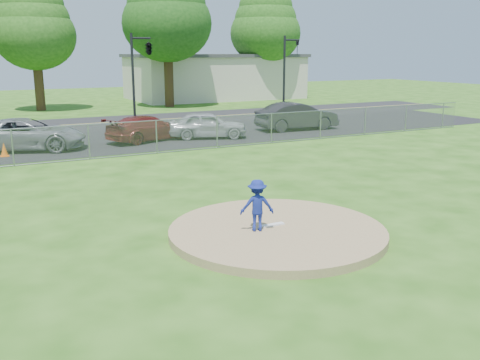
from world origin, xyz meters
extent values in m
plane|color=#245312|center=(0.00, 10.00, 0.00)|extent=(120.00, 120.00, 0.00)
cylinder|color=#957951|center=(0.00, 0.00, 0.10)|extent=(5.40, 5.40, 0.20)
cube|color=white|center=(0.00, 0.20, 0.22)|extent=(0.60, 0.15, 0.04)
cube|color=gray|center=(0.00, 12.00, 0.75)|extent=(40.00, 0.06, 1.50)
cube|color=black|center=(0.00, 16.50, 0.01)|extent=(50.00, 8.00, 0.01)
cube|color=black|center=(0.00, 24.00, 0.00)|extent=(60.00, 7.00, 0.01)
cube|color=beige|center=(16.00, 38.00, 2.00)|extent=(16.00, 9.00, 4.00)
cube|color=#3F3F42|center=(16.00, 38.00, 4.15)|extent=(16.40, 9.40, 0.30)
cylinder|color=#3D2616|center=(-1.00, 34.00, 1.92)|extent=(0.72, 0.72, 3.85)
ellipsoid|color=#225316|center=(-1.00, 34.00, 5.70)|extent=(6.16, 6.16, 5.24)
ellipsoid|color=#225316|center=(-1.00, 34.00, 6.78)|extent=(5.42, 5.42, 4.61)
ellipsoid|color=#225316|center=(-1.00, 34.00, 7.85)|extent=(4.68, 4.68, 3.98)
cylinder|color=#342213|center=(9.00, 32.00, 2.27)|extent=(0.76, 0.76, 4.55)
ellipsoid|color=#174512|center=(9.00, 32.00, 6.73)|extent=(7.28, 7.28, 6.19)
ellipsoid|color=#174512|center=(9.00, 32.00, 8.01)|extent=(6.41, 6.41, 5.45)
cylinder|color=#352513|center=(20.00, 35.00, 2.10)|extent=(0.74, 0.74, 4.20)
ellipsoid|color=#1F5115|center=(20.00, 35.00, 6.22)|extent=(6.72, 6.72, 5.71)
ellipsoid|color=#1F5115|center=(20.00, 35.00, 7.39)|extent=(5.91, 5.91, 5.03)
ellipsoid|color=#1F5115|center=(20.00, 35.00, 8.57)|extent=(5.11, 5.11, 4.34)
cylinder|color=black|center=(3.00, 22.00, 2.80)|extent=(0.16, 0.16, 5.60)
cylinder|color=black|center=(3.60, 22.00, 5.30)|extent=(1.20, 0.12, 0.12)
imported|color=black|center=(4.08, 22.00, 4.80)|extent=(0.53, 2.48, 1.00)
cylinder|color=black|center=(14.00, 22.00, 2.80)|extent=(0.16, 0.16, 5.60)
cylinder|color=black|center=(14.60, 22.00, 5.30)|extent=(1.20, 0.12, 0.12)
imported|color=black|center=(15.08, 22.00, 4.80)|extent=(0.16, 0.20, 1.00)
imported|color=navy|center=(-0.54, 0.07, 0.84)|extent=(0.94, 0.74, 1.28)
cone|color=orange|center=(-5.17, 14.41, 0.32)|extent=(0.32, 0.32, 0.61)
imported|color=gray|center=(-4.09, 15.64, 0.75)|extent=(5.83, 4.09, 1.48)
imported|color=maroon|center=(1.75, 15.63, 0.66)|extent=(4.83, 3.21, 1.30)
imported|color=#B0B2B5|center=(4.86, 15.03, 0.72)|extent=(4.47, 2.98, 1.41)
imported|color=#272729|center=(10.84, 15.48, 0.81)|extent=(4.93, 2.02, 1.59)
camera|label=1|loc=(-6.68, -10.78, 4.45)|focal=40.00mm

